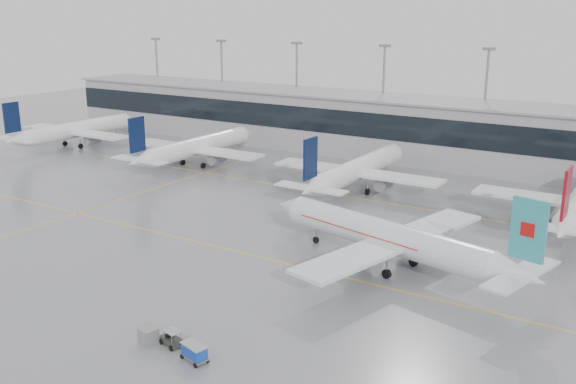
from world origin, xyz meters
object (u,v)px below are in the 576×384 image
Objects in this scene: air_canada_jet at (393,239)px; baggage_tug at (172,340)px; baggage_cart at (194,351)px; gse_unit at (148,336)px.

air_canada_jet is 29.23m from baggage_tug.
air_canada_jet reaches higher than baggage_cart.
gse_unit is at bearing 80.90° from air_canada_jet.
baggage_tug is (-9.71, -27.37, -3.28)m from air_canada_jet.
baggage_tug is 2.22m from gse_unit.
baggage_cart reaches higher than baggage_tug.
air_canada_jet is 13.38× the size of baggage_cart.
air_canada_jet is at bearing 85.19° from baggage_tug.
baggage_cart is at bearing 11.48° from gse_unit.
air_canada_jet is 29.11m from baggage_cart.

